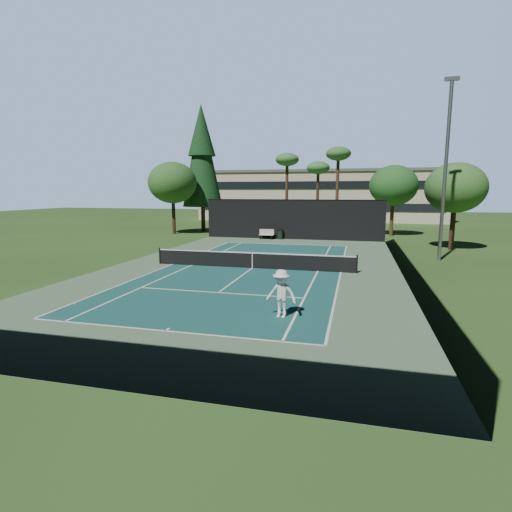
{
  "coord_description": "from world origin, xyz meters",
  "views": [
    {
      "loc": [
        6.29,
        -23.95,
        4.8
      ],
      "look_at": [
        1.0,
        -3.0,
        1.3
      ],
      "focal_mm": 28.0,
      "sensor_mm": 36.0,
      "label": 1
    }
  ],
  "objects_px": {
    "tennis_ball_b": "(244,264)",
    "tennis_ball_d": "(200,255)",
    "tennis_ball_c": "(277,256)",
    "trash_bin": "(280,235)",
    "park_bench": "(267,234)",
    "player": "(281,294)",
    "tennis_ball_a": "(75,304)",
    "tennis_net": "(252,260)"
  },
  "relations": [
    {
      "from": "tennis_ball_a",
      "to": "trash_bin",
      "type": "distance_m",
      "value": 25.89
    },
    {
      "from": "player",
      "to": "park_bench",
      "type": "distance_m",
      "value": 25.47
    },
    {
      "from": "tennis_ball_b",
      "to": "tennis_ball_c",
      "type": "bearing_deg",
      "value": 65.41
    },
    {
      "from": "player",
      "to": "trash_bin",
      "type": "distance_m",
      "value": 25.5
    },
    {
      "from": "tennis_net",
      "to": "tennis_ball_d",
      "type": "xyz_separation_m",
      "value": [
        -5.15,
        3.96,
        -0.53
      ]
    },
    {
      "from": "park_bench",
      "to": "player",
      "type": "bearing_deg",
      "value": -76.06
    },
    {
      "from": "player",
      "to": "tennis_ball_b",
      "type": "bearing_deg",
      "value": 122.49
    },
    {
      "from": "tennis_ball_c",
      "to": "tennis_ball_d",
      "type": "relative_size",
      "value": 1.32
    },
    {
      "from": "tennis_ball_a",
      "to": "player",
      "type": "bearing_deg",
      "value": 3.34
    },
    {
      "from": "tennis_ball_b",
      "to": "tennis_ball_c",
      "type": "relative_size",
      "value": 0.84
    },
    {
      "from": "player",
      "to": "tennis_ball_b",
      "type": "distance_m",
      "value": 11.58
    },
    {
      "from": "tennis_ball_d",
      "to": "park_bench",
      "type": "relative_size",
      "value": 0.04
    },
    {
      "from": "tennis_ball_d",
      "to": "tennis_ball_b",
      "type": "bearing_deg",
      "value": -31.86
    },
    {
      "from": "tennis_ball_a",
      "to": "trash_bin",
      "type": "relative_size",
      "value": 0.08
    },
    {
      "from": "trash_bin",
      "to": "tennis_net",
      "type": "bearing_deg",
      "value": -85.76
    },
    {
      "from": "tennis_ball_c",
      "to": "tennis_ball_d",
      "type": "distance_m",
      "value": 5.88
    },
    {
      "from": "tennis_net",
      "to": "trash_bin",
      "type": "relative_size",
      "value": 13.65
    },
    {
      "from": "tennis_net",
      "to": "tennis_ball_c",
      "type": "height_order",
      "value": "tennis_net"
    },
    {
      "from": "player",
      "to": "park_bench",
      "type": "xyz_separation_m",
      "value": [
        -6.14,
        24.72,
        -0.39
      ]
    },
    {
      "from": "tennis_ball_a",
      "to": "trash_bin",
      "type": "height_order",
      "value": "trash_bin"
    },
    {
      "from": "tennis_ball_b",
      "to": "park_bench",
      "type": "relative_size",
      "value": 0.04
    },
    {
      "from": "tennis_ball_a",
      "to": "tennis_ball_b",
      "type": "distance_m",
      "value": 11.97
    },
    {
      "from": "tennis_ball_b",
      "to": "tennis_ball_d",
      "type": "relative_size",
      "value": 1.11
    },
    {
      "from": "player",
      "to": "tennis_net",
      "type": "bearing_deg",
      "value": 120.61
    },
    {
      "from": "tennis_ball_d",
      "to": "tennis_ball_a",
      "type": "bearing_deg",
      "value": -90.52
    },
    {
      "from": "tennis_net",
      "to": "tennis_ball_a",
      "type": "distance_m",
      "value": 11.16
    },
    {
      "from": "tennis_ball_b",
      "to": "trash_bin",
      "type": "relative_size",
      "value": 0.07
    },
    {
      "from": "tennis_ball_d",
      "to": "trash_bin",
      "type": "relative_size",
      "value": 0.06
    },
    {
      "from": "trash_bin",
      "to": "tennis_ball_d",
      "type": "bearing_deg",
      "value": -108.68
    },
    {
      "from": "tennis_ball_b",
      "to": "tennis_net",
      "type": "bearing_deg",
      "value": -55.33
    },
    {
      "from": "park_bench",
      "to": "trash_bin",
      "type": "height_order",
      "value": "park_bench"
    },
    {
      "from": "player",
      "to": "tennis_ball_d",
      "type": "relative_size",
      "value": 32.14
    },
    {
      "from": "trash_bin",
      "to": "park_bench",
      "type": "bearing_deg",
      "value": -166.65
    },
    {
      "from": "player",
      "to": "tennis_ball_b",
      "type": "height_order",
      "value": "player"
    },
    {
      "from": "park_bench",
      "to": "trash_bin",
      "type": "xyz_separation_m",
      "value": [
        1.38,
        0.33,
        -0.07
      ]
    },
    {
      "from": "player",
      "to": "tennis_ball_a",
      "type": "xyz_separation_m",
      "value": [
        -8.87,
        -0.52,
        -0.9
      ]
    },
    {
      "from": "tennis_net",
      "to": "tennis_ball_d",
      "type": "bearing_deg",
      "value": 142.47
    },
    {
      "from": "tennis_ball_c",
      "to": "trash_bin",
      "type": "height_order",
      "value": "trash_bin"
    },
    {
      "from": "tennis_ball_b",
      "to": "trash_bin",
      "type": "height_order",
      "value": "trash_bin"
    },
    {
      "from": "tennis_ball_b",
      "to": "park_bench",
      "type": "xyz_separation_m",
      "value": [
        -1.63,
        14.09,
        0.51
      ]
    },
    {
      "from": "player",
      "to": "tennis_ball_b",
      "type": "xyz_separation_m",
      "value": [
        -4.51,
        10.63,
        -0.9
      ]
    },
    {
      "from": "tennis_ball_b",
      "to": "park_bench",
      "type": "distance_m",
      "value": 14.19
    }
  ]
}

